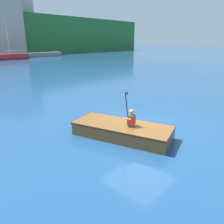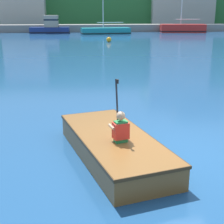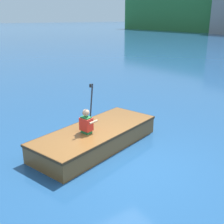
# 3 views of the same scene
# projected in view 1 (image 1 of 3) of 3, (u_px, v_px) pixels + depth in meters

# --- Properties ---
(ground_plane) EXTENTS (300.00, 300.00, 0.00)m
(ground_plane) POSITION_uv_depth(u_px,v_px,m) (141.00, 127.00, 8.84)
(ground_plane) COLOR navy
(waterfront_tower_far) EXTENTS (8.77, 7.40, 15.61)m
(waterfront_tower_far) POSITION_uv_depth(u_px,v_px,m) (11.00, 21.00, 52.04)
(waterfront_tower_far) COLOR #B2A899
(waterfront_tower_far) RESTS_ON ground
(moored_boat_dock_center_near) EXTENTS (5.70, 2.31, 6.69)m
(moored_boat_dock_center_near) POSITION_uv_depth(u_px,v_px,m) (12.00, 57.00, 39.90)
(moored_boat_dock_center_near) COLOR red
(moored_boat_dock_center_near) RESTS_ON ground
(rowboat_foreground) EXTENTS (2.29, 3.76, 0.48)m
(rowboat_foreground) POSITION_uv_depth(u_px,v_px,m) (121.00, 129.00, 7.85)
(rowboat_foreground) COLOR brown
(rowboat_foreground) RESTS_ON ground
(person_paddler) EXTENTS (0.41, 0.41, 1.19)m
(person_paddler) POSITION_uv_depth(u_px,v_px,m) (131.00, 118.00, 7.53)
(person_paddler) COLOR #267F3F
(person_paddler) RESTS_ON rowboat_foreground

